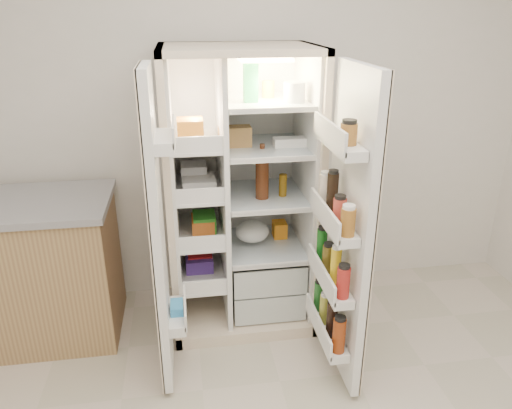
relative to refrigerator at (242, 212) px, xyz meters
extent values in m
cube|color=silver|center=(0.11, 0.35, 0.61)|extent=(4.00, 0.02, 2.70)
cube|color=beige|center=(-0.02, 0.28, 0.16)|extent=(0.92, 0.04, 1.80)
cube|color=beige|center=(-0.46, -0.05, 0.16)|extent=(0.04, 0.70, 1.80)
cube|color=beige|center=(0.42, -0.05, 0.16)|extent=(0.04, 0.70, 1.80)
cube|color=beige|center=(-0.02, -0.05, 1.04)|extent=(0.92, 0.70, 0.04)
cube|color=beige|center=(-0.02, -0.05, -0.70)|extent=(0.92, 0.70, 0.08)
cube|color=silver|center=(-0.02, 0.25, 0.18)|extent=(0.84, 0.02, 1.68)
cube|color=silver|center=(-0.43, -0.05, 0.18)|extent=(0.02, 0.62, 1.68)
cube|color=silver|center=(0.39, -0.05, 0.18)|extent=(0.02, 0.62, 1.68)
cube|color=silver|center=(-0.13, -0.05, 0.18)|extent=(0.03, 0.62, 1.68)
cube|color=#B5BEBB|center=(0.14, -0.07, -0.56)|extent=(0.47, 0.52, 0.19)
cube|color=#B5BEBB|center=(0.14, -0.07, -0.36)|extent=(0.47, 0.52, 0.19)
cube|color=#FFD18C|center=(0.14, 0.00, 0.98)|extent=(0.30, 0.30, 0.02)
cube|color=white|center=(-0.28, -0.05, -0.39)|extent=(0.28, 0.58, 0.02)
cube|color=white|center=(-0.28, -0.05, -0.09)|extent=(0.28, 0.58, 0.02)
cube|color=white|center=(-0.28, -0.05, 0.21)|extent=(0.28, 0.58, 0.02)
cube|color=white|center=(-0.28, -0.05, 0.51)|extent=(0.28, 0.58, 0.02)
cube|color=silver|center=(0.14, -0.05, -0.22)|extent=(0.49, 0.58, 0.01)
cube|color=silver|center=(0.14, -0.05, 0.14)|extent=(0.49, 0.58, 0.01)
cube|color=silver|center=(0.14, -0.05, 0.46)|extent=(0.49, 0.58, 0.02)
cube|color=silver|center=(0.14, -0.05, 0.74)|extent=(0.49, 0.58, 0.02)
cube|color=red|center=(-0.28, -0.05, -0.33)|extent=(0.16, 0.20, 0.10)
cube|color=#2F8D26|center=(-0.28, -0.05, -0.02)|extent=(0.14, 0.18, 0.12)
cube|color=silver|center=(-0.28, -0.05, 0.25)|extent=(0.20, 0.22, 0.07)
cube|color=orange|center=(-0.28, -0.05, 0.59)|extent=(0.15, 0.16, 0.14)
cube|color=#5F38A9|center=(-0.28, -0.05, -0.34)|extent=(0.18, 0.20, 0.09)
cube|color=orange|center=(-0.28, -0.05, -0.03)|extent=(0.14, 0.18, 0.10)
cube|color=white|center=(-0.28, -0.05, 0.28)|extent=(0.16, 0.16, 0.12)
sphere|color=orange|center=(0.01, -0.15, -0.62)|extent=(0.07, 0.07, 0.07)
sphere|color=orange|center=(0.10, -0.11, -0.62)|extent=(0.07, 0.07, 0.07)
sphere|color=orange|center=(0.20, -0.15, -0.62)|extent=(0.07, 0.07, 0.07)
sphere|color=orange|center=(0.06, -0.01, -0.62)|extent=(0.07, 0.07, 0.07)
sphere|color=orange|center=(0.16, -0.03, -0.62)|extent=(0.07, 0.07, 0.07)
sphere|color=orange|center=(0.26, -0.07, -0.62)|extent=(0.07, 0.07, 0.07)
sphere|color=orange|center=(-0.02, -0.07, -0.62)|extent=(0.07, 0.07, 0.07)
sphere|color=orange|center=(0.22, -0.01, -0.62)|extent=(0.07, 0.07, 0.07)
ellipsoid|color=#387226|center=(0.14, -0.05, -0.34)|extent=(0.26, 0.24, 0.11)
cylinder|color=#4F2511|center=(0.11, -0.12, 0.27)|extent=(0.08, 0.08, 0.26)
cylinder|color=brown|center=(0.25, -0.10, 0.21)|extent=(0.05, 0.05, 0.14)
cube|color=green|center=(0.05, -0.11, 0.86)|extent=(0.08, 0.08, 0.23)
cylinder|color=silver|center=(0.30, -0.15, 0.80)|extent=(0.12, 0.12, 0.11)
cylinder|color=gold|center=(0.17, 0.03, 0.79)|extent=(0.08, 0.08, 0.10)
cube|color=white|center=(0.29, -0.10, 0.49)|extent=(0.21, 0.09, 0.05)
cube|color=#A87C43|center=(-0.04, -0.04, 0.52)|extent=(0.20, 0.11, 0.12)
ellipsoid|color=silver|center=(0.06, -0.06, -0.15)|extent=(0.22, 0.20, 0.14)
cube|color=orange|center=(0.26, 0.04, -0.16)|extent=(0.09, 0.11, 0.11)
cube|color=silver|center=(-0.52, -0.60, 0.16)|extent=(0.05, 0.40, 1.72)
cube|color=beige|center=(-0.54, -0.60, 0.16)|extent=(0.01, 0.40, 1.72)
cube|color=silver|center=(-0.45, -0.60, -0.34)|extent=(0.09, 0.32, 0.06)
cube|color=silver|center=(-0.45, -0.60, 0.66)|extent=(0.09, 0.32, 0.06)
cube|color=#338CCC|center=(-0.45, -0.60, -0.31)|extent=(0.07, 0.12, 0.10)
cube|color=silver|center=(0.48, -0.69, 0.16)|extent=(0.05, 0.58, 1.72)
cube|color=beige|center=(0.51, -0.69, 0.16)|extent=(0.01, 0.58, 1.72)
cube|color=silver|center=(0.40, -0.69, -0.48)|extent=(0.11, 0.50, 0.05)
cube|color=silver|center=(0.40, -0.69, -0.14)|extent=(0.11, 0.50, 0.05)
cube|color=silver|center=(0.40, -0.69, 0.21)|extent=(0.11, 0.50, 0.05)
cube|color=silver|center=(0.40, -0.69, 0.64)|extent=(0.11, 0.50, 0.05)
cylinder|color=maroon|center=(0.40, -0.89, -0.36)|extent=(0.07, 0.07, 0.20)
cylinder|color=black|center=(0.40, -0.76, -0.35)|extent=(0.06, 0.06, 0.22)
cylinder|color=#A6A838|center=(0.40, -0.63, -0.37)|extent=(0.06, 0.06, 0.18)
cylinder|color=#206224|center=(0.40, -0.50, -0.36)|extent=(0.06, 0.06, 0.19)
cylinder|color=maroon|center=(0.40, -0.89, -0.03)|extent=(0.07, 0.07, 0.17)
cylinder|color=yellow|center=(0.40, -0.76, -0.01)|extent=(0.06, 0.06, 0.21)
cylinder|color=brown|center=(0.40, -0.63, -0.04)|extent=(0.07, 0.07, 0.16)
cylinder|color=#155F18|center=(0.40, -0.50, -0.02)|extent=(0.06, 0.06, 0.20)
cylinder|color=#945D20|center=(0.40, -0.89, 0.30)|extent=(0.07, 0.07, 0.14)
cylinder|color=#BA3F30|center=(0.40, -0.76, 0.30)|extent=(0.07, 0.07, 0.14)
cylinder|color=black|center=(0.40, -0.63, 0.35)|extent=(0.06, 0.06, 0.23)
cylinder|color=#F3E0C8|center=(0.40, -0.50, 0.32)|extent=(0.06, 0.06, 0.18)
cylinder|color=brown|center=(0.40, -0.81, 0.71)|extent=(0.08, 0.08, 0.10)
cube|color=#9F804F|center=(-1.46, -0.06, -0.30)|extent=(1.24, 0.64, 0.89)
camera|label=1|loc=(-0.36, -2.91, 1.25)|focal=34.00mm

